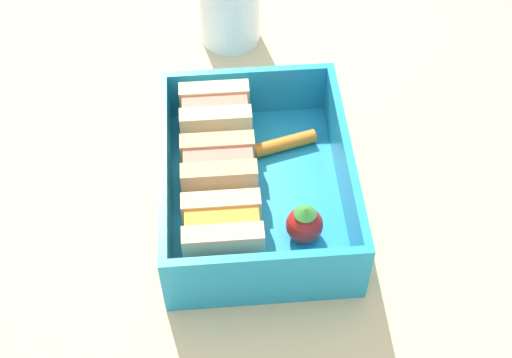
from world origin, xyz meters
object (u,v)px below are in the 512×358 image
at_px(drinking_glass, 230,2).
at_px(sandwich_center, 216,121).
at_px(strawberry_far_left, 304,224).
at_px(carrot_stick_far_left, 285,143).
at_px(sandwich_left, 223,235).
at_px(sandwich_center_left, 219,174).

bearing_deg(drinking_glass, sandwich_center, 172.42).
bearing_deg(strawberry_far_left, sandwich_center, 30.95).
relative_size(carrot_stick_far_left, drinking_glass, 0.62).
height_order(sandwich_left, strawberry_far_left, sandwich_left).
bearing_deg(sandwich_center_left, strawberry_far_left, -126.47).
bearing_deg(sandwich_center, strawberry_far_left, -149.05).
xyz_separation_m(sandwich_left, sandwich_center_left, (0.05, 0.00, 0.00)).
distance_m(sandwich_left, sandwich_center, 0.11).
bearing_deg(carrot_stick_far_left, strawberry_far_left, -176.82).
relative_size(sandwich_center, strawberry_far_left, 1.65).
height_order(strawberry_far_left, drinking_glass, drinking_glass).
bearing_deg(sandwich_left, sandwich_center, 0.00).
xyz_separation_m(sandwich_left, drinking_glass, (0.25, -0.02, 0.01)).
distance_m(sandwich_center_left, drinking_glass, 0.19).
relative_size(strawberry_far_left, drinking_glass, 0.40).
height_order(sandwich_center_left, drinking_glass, drinking_glass).
distance_m(sandwich_left, drinking_glass, 0.25).
relative_size(sandwich_center_left, drinking_glass, 0.66).
relative_size(sandwich_center_left, strawberry_far_left, 1.65).
xyz_separation_m(sandwich_left, strawberry_far_left, (0.01, -0.06, -0.01)).
bearing_deg(sandwich_left, drinking_glass, -4.32).
relative_size(strawberry_far_left, carrot_stick_far_left, 0.65).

